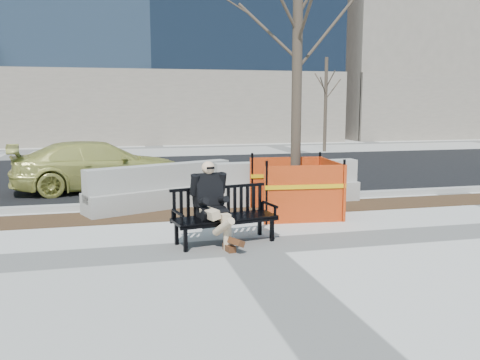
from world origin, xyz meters
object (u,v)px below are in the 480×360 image
at_px(tree_fence, 295,214).
at_px(sedan, 101,190).
at_px(bench, 225,243).
at_px(seated_man, 211,244).
at_px(jersey_barrier_right, 287,202).
at_px(jersey_barrier_left, 161,208).

distance_m(tree_fence, sedan, 5.60).
bearing_deg(bench, tree_fence, 32.97).
bearing_deg(seated_man, bench, -11.54).
bearing_deg(sedan, bench, -169.67).
relative_size(bench, tree_fence, 0.29).
xyz_separation_m(seated_man, sedan, (-1.85, 5.75, 0.00)).
bearing_deg(seated_man, sedan, 97.09).
relative_size(seated_man, jersey_barrier_right, 0.41).
bearing_deg(tree_fence, sedan, 134.25).
xyz_separation_m(bench, tree_fence, (1.83, 1.75, 0.00)).
xyz_separation_m(bench, jersey_barrier_left, (-0.75, 3.08, 0.00)).
xyz_separation_m(sedan, jersey_barrier_right, (4.17, -2.76, 0.00)).
height_order(bench, jersey_barrier_right, jersey_barrier_right).
distance_m(jersey_barrier_left, jersey_barrier_right, 2.84).
distance_m(bench, seated_man, 0.23).
bearing_deg(jersey_barrier_left, tree_fence, -49.49).
distance_m(sedan, jersey_barrier_left, 2.99).
relative_size(bench, jersey_barrier_left, 0.51).
bearing_deg(jersey_barrier_right, seated_man, -129.61).
xyz_separation_m(bench, jersey_barrier_right, (2.09, 3.00, 0.00)).
relative_size(sedan, jersey_barrier_left, 1.32).
relative_size(jersey_barrier_left, jersey_barrier_right, 1.00).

